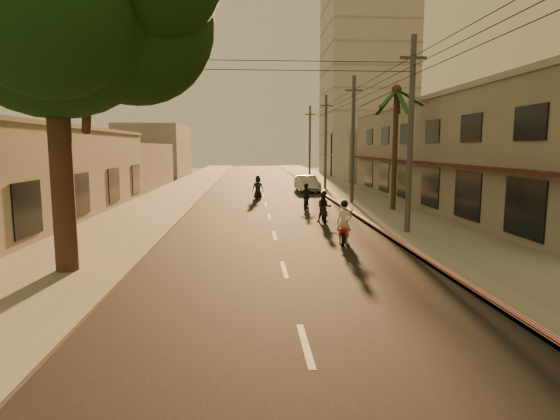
# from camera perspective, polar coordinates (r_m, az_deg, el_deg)

# --- Properties ---
(ground) EXTENTS (160.00, 160.00, 0.00)m
(ground) POSITION_cam_1_polar(r_m,az_deg,el_deg) (13.73, 1.12, -9.46)
(ground) COLOR #383023
(ground) RESTS_ON ground
(road) EXTENTS (10.00, 140.00, 0.02)m
(road) POSITION_cam_1_polar(r_m,az_deg,el_deg) (33.34, -1.75, 0.70)
(road) COLOR black
(road) RESTS_ON ground
(sidewalk_right) EXTENTS (5.00, 140.00, 0.12)m
(sidewalk_right) POSITION_cam_1_polar(r_m,az_deg,el_deg) (34.41, 10.83, 0.86)
(sidewalk_right) COLOR slate
(sidewalk_right) RESTS_ON ground
(sidewalk_left) EXTENTS (5.00, 140.00, 0.12)m
(sidewalk_left) POSITION_cam_1_polar(r_m,az_deg,el_deg) (33.93, -14.52, 0.66)
(sidewalk_left) COLOR slate
(sidewalk_left) RESTS_ON ground
(curb_stripe) EXTENTS (0.20, 60.00, 0.20)m
(curb_stripe) POSITION_cam_1_polar(r_m,az_deg,el_deg) (29.03, 8.70, -0.25)
(curb_stripe) COLOR #AD1512
(curb_stripe) RESTS_ON ground
(shophouse_row) EXTENTS (8.80, 34.20, 7.30)m
(shophouse_row) POSITION_cam_1_polar(r_m,az_deg,el_deg) (34.54, 22.32, 6.43)
(shophouse_row) COLOR gray
(shophouse_row) RESTS_ON ground
(left_building) EXTENTS (8.20, 24.20, 5.20)m
(left_building) POSITION_cam_1_polar(r_m,az_deg,el_deg) (30.02, -29.15, 3.93)
(left_building) COLOR #A19C92
(left_building) RESTS_ON ground
(distant_tower) EXTENTS (12.10, 12.10, 28.00)m
(distant_tower) POSITION_cam_1_polar(r_m,az_deg,el_deg) (71.86, 10.51, 15.48)
(distant_tower) COLOR #B7B5B2
(distant_tower) RESTS_ON ground
(palm_tree) EXTENTS (5.00, 5.00, 8.20)m
(palm_tree) POSITION_cam_1_polar(r_m,az_deg,el_deg) (30.63, 14.02, 13.25)
(palm_tree) COLOR black
(palm_tree) RESTS_ON ground
(utility_poles) EXTENTS (1.20, 48.26, 9.00)m
(utility_poles) POSITION_cam_1_polar(r_m,az_deg,el_deg) (33.97, 8.94, 11.77)
(utility_poles) COLOR #38383A
(utility_poles) RESTS_ON ground
(filler_right) EXTENTS (8.00, 14.00, 6.00)m
(filler_right) POSITION_cam_1_polar(r_m,az_deg,el_deg) (60.02, 10.97, 6.51)
(filler_right) COLOR #A19C92
(filler_right) RESTS_ON ground
(filler_left_near) EXTENTS (8.00, 14.00, 4.40)m
(filler_left_near) POSITION_cam_1_polar(r_m,az_deg,el_deg) (48.85, -19.06, 5.07)
(filler_left_near) COLOR #A19C92
(filler_left_near) RESTS_ON ground
(filler_left_far) EXTENTS (8.00, 14.00, 7.00)m
(filler_left_far) POSITION_cam_1_polar(r_m,az_deg,el_deg) (66.35, -15.00, 6.92)
(filler_left_far) COLOR #A19C92
(filler_left_far) RESTS_ON ground
(scooter_red) EXTENTS (0.92, 1.85, 1.86)m
(scooter_red) POSITION_cam_1_polar(r_m,az_deg,el_deg) (19.90, 7.82, -1.73)
(scooter_red) COLOR black
(scooter_red) RESTS_ON ground
(scooter_mid_a) EXTENTS (0.87, 1.76, 1.72)m
(scooter_mid_a) POSITION_cam_1_polar(r_m,az_deg,el_deg) (25.45, 5.40, 0.25)
(scooter_mid_a) COLOR black
(scooter_mid_a) RESTS_ON ground
(scooter_mid_b) EXTENTS (1.00, 1.73, 1.69)m
(scooter_mid_b) POSITION_cam_1_polar(r_m,az_deg,el_deg) (31.11, 3.19, 1.58)
(scooter_mid_b) COLOR black
(scooter_mid_b) RESTS_ON ground
(scooter_far_a) EXTENTS (0.87, 1.91, 1.88)m
(scooter_far_a) POSITION_cam_1_polar(r_m,az_deg,el_deg) (36.67, -2.72, 2.62)
(scooter_far_a) COLOR black
(scooter_far_a) RESTS_ON ground
(parked_car) EXTENTS (2.56, 4.81, 1.47)m
(parked_car) POSITION_cam_1_polar(r_m,az_deg,el_deg) (43.03, 3.33, 3.22)
(parked_car) COLOR #9EA1A6
(parked_car) RESTS_ON ground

